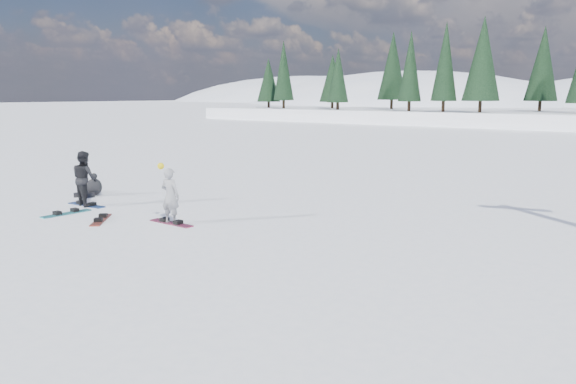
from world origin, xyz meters
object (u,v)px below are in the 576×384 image
object	(u,v)px
snowboarder_woman	(170,196)
gear_bag	(88,189)
seated_rider	(93,187)
snowboard_loose_a	(66,214)
snowboarder_man	(85,178)
snowboard_loose_b	(101,220)

from	to	relation	value
snowboarder_woman	gear_bag	world-z (taller)	snowboarder_woman
seated_rider	snowboard_loose_a	xyz separation A→B (m)	(1.98, -2.29, -0.29)
snowboarder_man	snowboard_loose_b	size ratio (longest dim) A/B	1.16
snowboard_loose_b	gear_bag	bearing A→B (deg)	-161.74
snowboarder_man	snowboard_loose_a	xyz separation A→B (m)	(0.66, -1.12, -0.86)
seated_rider	snowboarder_man	bearing A→B (deg)	-18.25
snowboarder_man	seated_rider	bearing A→B (deg)	-32.23
snowboard_loose_a	snowboarder_woman	bearing A→B (deg)	-71.66
snowboarder_man	snowboard_loose_a	bearing A→B (deg)	129.94
seated_rider	gear_bag	size ratio (longest dim) A/B	2.29
gear_bag	snowboarder_woman	bearing A→B (deg)	-13.98
gear_bag	snowboard_loose_a	bearing A→B (deg)	-43.48
snowboarder_man	gear_bag	bearing A→B (deg)	-25.78
gear_bag	snowboard_loose_b	world-z (taller)	gear_bag
seated_rider	snowboard_loose_b	xyz separation A→B (m)	(3.52, -2.18, -0.29)
snowboard_loose_b	snowboard_loose_a	world-z (taller)	same
snowboarder_man	snowboard_loose_a	size ratio (longest dim) A/B	1.16
snowboarder_woman	snowboard_loose_a	world-z (taller)	snowboarder_woman
snowboarder_man	snowboard_loose_a	distance (m)	1.56
gear_bag	snowboard_loose_a	world-z (taller)	gear_bag
snowboarder_woman	snowboard_loose_b	bearing A→B (deg)	14.85
snowboarder_woman	seated_rider	xyz separation A→B (m)	(-5.42, 1.27, -0.48)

